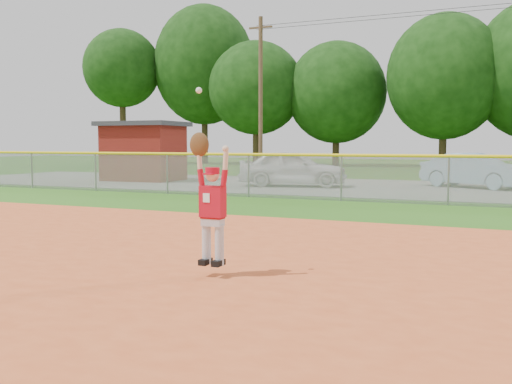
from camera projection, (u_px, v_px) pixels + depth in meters
ground at (184, 256)px, 9.55m from camera, size 120.00×120.00×0.00m
clay_infield at (55, 300)px, 6.81m from camera, size 24.00×16.00×0.04m
parking_strip at (378, 187)px, 24.16m from camera, size 44.00×10.00×0.03m
car_white_a at (293, 168)px, 24.58m from camera, size 4.92×2.85×1.58m
car_blue at (475, 170)px, 23.79m from camera, size 4.60×3.36×1.44m
utility_shed at (144, 151)px, 28.49m from camera, size 4.04×3.20×2.95m
outfield_fence at (341, 174)px, 18.61m from camera, size 40.06×0.10×1.55m
power_lines at (424, 88)px, 28.84m from camera, size 19.40×0.24×9.00m
tree_line at (452, 68)px, 43.14m from camera, size 62.37×13.00×14.43m
ballplayer at (211, 199)px, 7.88m from camera, size 0.60×0.26×2.46m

